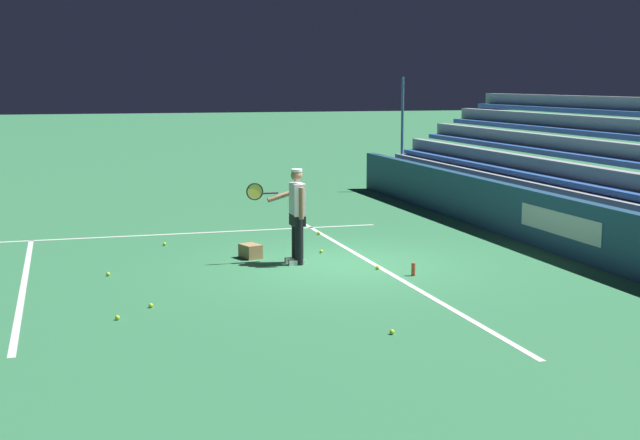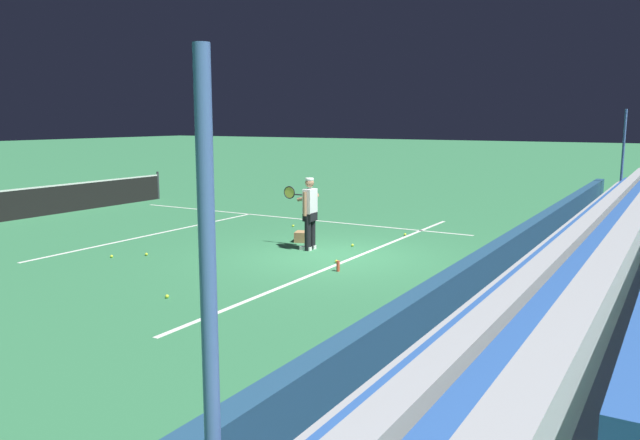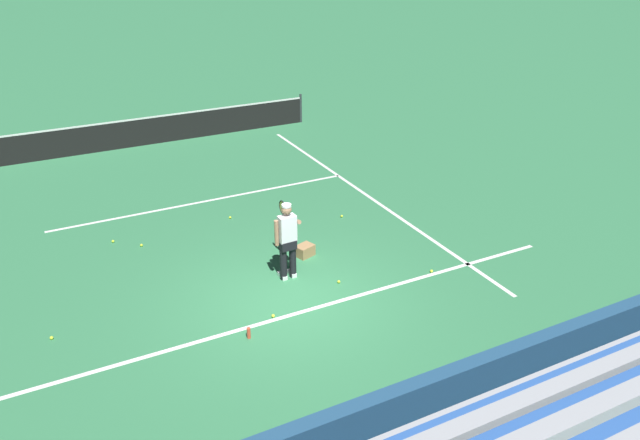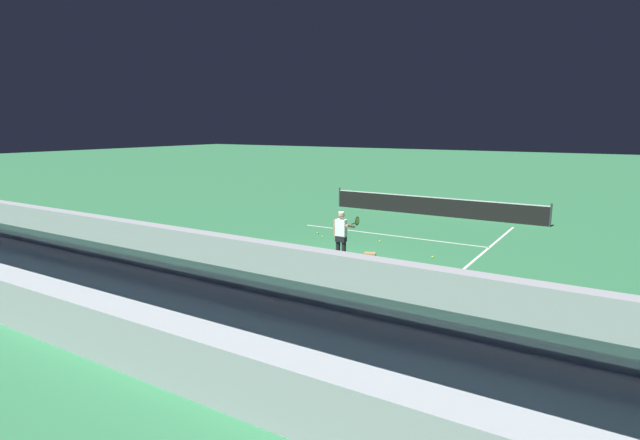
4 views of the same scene
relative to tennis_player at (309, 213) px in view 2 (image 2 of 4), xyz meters
name	(u,v)px [view 2 (image 2 of 4)]	position (x,y,z in m)	size (l,w,h in m)	color
ground_plane	(333,256)	(-0.33, -0.83, -0.89)	(160.00, 160.00, 0.00)	#337A4C
court_baseline_white	(352,258)	(-0.33, -1.33, -0.89)	(12.00, 0.10, 0.01)	white
court_sideline_white	(287,218)	(3.78, 3.17, -0.89)	(0.10, 12.00, 0.01)	white
court_service_line_white	(157,233)	(-0.33, 4.67, -0.89)	(8.22, 0.10, 0.01)	white
back_wall_sponsor_board	(526,253)	(-0.34, -5.10, -0.34)	(21.53, 0.25, 1.10)	navy
tennis_player	(309,213)	(0.00, 0.00, 0.00)	(0.58, 1.00, 1.71)	black
ball_box_cardboard	(301,237)	(0.73, 0.68, -0.76)	(0.40, 0.30, 0.26)	#A87F51
tennis_ball_far_left	(405,234)	(2.85, -1.25, -0.86)	(0.07, 0.07, 0.07)	#CCE533
tennis_ball_stray_back	(336,261)	(-0.89, -1.24, -0.86)	(0.07, 0.07, 0.07)	#CCE533
tennis_ball_by_box	(200,236)	(-0.12, 3.32, -0.86)	(0.07, 0.07, 0.07)	#CCE533
tennis_ball_toward_net	(167,296)	(-4.76, -0.04, -0.86)	(0.07, 0.07, 0.07)	#CCE533
tennis_ball_on_baseline	(293,226)	(2.47, 2.08, -0.86)	(0.07, 0.07, 0.07)	#CCE533
tennis_ball_near_player	(146,254)	(-2.48, 2.83, -0.86)	(0.07, 0.07, 0.07)	#CCE533
tennis_ball_far_right	(352,245)	(0.84, -0.72, -0.86)	(0.07, 0.07, 0.07)	#CCE533
tennis_ball_midcourt	(112,256)	(-3.04, 3.34, -0.86)	(0.07, 0.07, 0.07)	#CCE533
water_bottle	(338,266)	(-1.54, -1.65, -0.78)	(0.07, 0.07, 0.22)	#EA4C33
tennis_net	(31,202)	(-0.33, 10.15, -0.40)	(11.09, 0.09, 1.07)	#33383D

